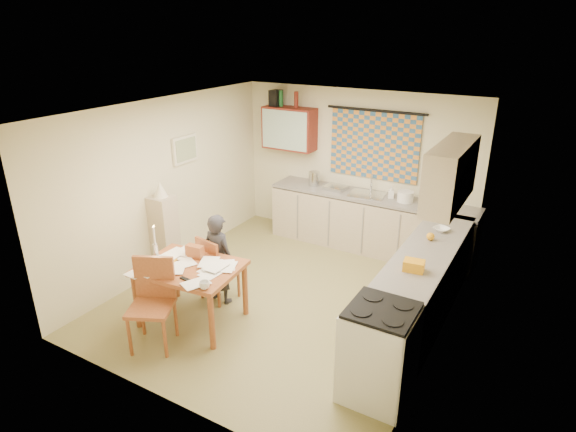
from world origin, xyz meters
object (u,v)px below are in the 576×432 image
Objects in this scene: stove at (379,353)px; counter_back at (369,223)px; chair_far at (219,279)px; counter_right at (421,288)px; dining_table at (192,293)px; shelf_stand at (165,236)px; person at (219,259)px.

counter_back is at bearing 112.56° from stove.
stove is 2.56m from chair_far.
counter_back is 2.70m from chair_far.
counter_back is 3.36m from stove.
stove is at bearing 175.90° from chair_far.
counter_right is at bearing 90.00° from stove.
counter_back is 2.07m from counter_right.
dining_table is 1.40× the size of chair_far.
shelf_stand reaches higher than stove.
person reaches higher than counter_back.
person is 1.15m from shelf_stand.
dining_table is (-2.41, 0.09, -0.11)m from stove.
person is at bearing -10.37° from shelf_stand.
counter_right is 1.48m from stove.
dining_table is at bearing -110.45° from counter_back.
counter_right is 2.79m from dining_table.
stove is 0.81× the size of person.
stove is (1.29, -3.10, 0.04)m from counter_back.
shelf_stand is (-1.13, 0.21, -0.02)m from person.
chair_far is 0.76× the size of shelf_stand.
shelf_stand is at bearing -5.56° from person.
counter_back is 2.70× the size of person.
counter_back is 2.71m from person.
counter_back is 2.77× the size of shelf_stand.
stove is 2.42m from dining_table.
shelf_stand is at bearing -169.82° from counter_right.
stove is (0.00, -1.48, 0.04)m from counter_right.
counter_right is 2.41× the size of person.
chair_far is at bearing -115.66° from counter_back.
counter_right is 2.59m from chair_far.
counter_back is 2.62× the size of dining_table.
stove is at bearing -67.44° from counter_back.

